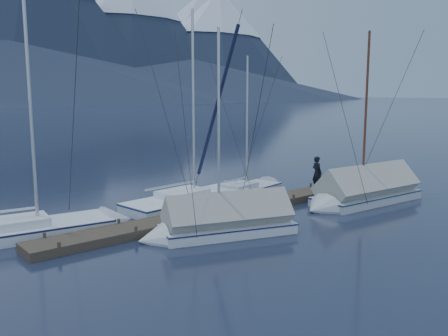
{
  "coord_description": "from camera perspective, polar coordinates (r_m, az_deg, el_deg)",
  "views": [
    {
      "loc": [
        -13.69,
        -14.38,
        5.6
      ],
      "look_at": [
        0.0,
        2.0,
        2.2
      ],
      "focal_mm": 38.0,
      "sensor_mm": 36.0,
      "label": 1
    }
  ],
  "objects": [
    {
      "name": "ground",
      "position": [
        20.62,
        3.59,
        -6.72
      ],
      "size": [
        1000.0,
        1000.0,
        0.0
      ],
      "primitive_type": "plane",
      "color": "black",
      "rests_on": "ground"
    },
    {
      "name": "dock",
      "position": [
        22.04,
        0.0,
        -5.38
      ],
      "size": [
        18.0,
        1.5,
        0.54
      ],
      "color": "#382D23",
      "rests_on": "ground"
    },
    {
      "name": "mooring_posts",
      "position": [
        21.67,
        -1.02,
        -4.97
      ],
      "size": [
        15.12,
        1.52,
        0.35
      ],
      "color": "#382D23",
      "rests_on": "ground"
    },
    {
      "name": "sailboat_open_left",
      "position": [
        20.44,
        -19.97,
        -6.9
      ],
      "size": [
        7.8,
        3.42,
        10.02
      ],
      "color": "silver",
      "rests_on": "ground"
    },
    {
      "name": "sailboat_open_mid",
      "position": [
        24.52,
        -2.65,
        -3.72
      ],
      "size": [
        8.16,
        3.49,
        10.51
      ],
      "color": "white",
      "rests_on": "ground"
    },
    {
      "name": "sailboat_open_right",
      "position": [
        27.02,
        3.27,
        -2.61
      ],
      "size": [
        6.52,
        3.09,
        8.32
      ],
      "color": "silver",
      "rests_on": "ground"
    },
    {
      "name": "sailboat_covered_near",
      "position": [
        25.18,
        16.05,
        -3.05
      ],
      "size": [
        7.49,
        3.16,
        9.53
      ],
      "color": "silver",
      "rests_on": "ground"
    },
    {
      "name": "sailboat_covered_far",
      "position": [
        18.84,
        -0.98,
        -6.88
      ],
      "size": [
        6.55,
        3.81,
        8.81
      ],
      "color": "silver",
      "rests_on": "ground"
    },
    {
      "name": "person",
      "position": [
        26.41,
        11.12,
        -0.59
      ],
      "size": [
        0.54,
        0.73,
        1.83
      ],
      "primitive_type": "imported",
      "rotation": [
        0.0,
        0.0,
        1.4
      ],
      "color": "black",
      "rests_on": "dock"
    }
  ]
}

